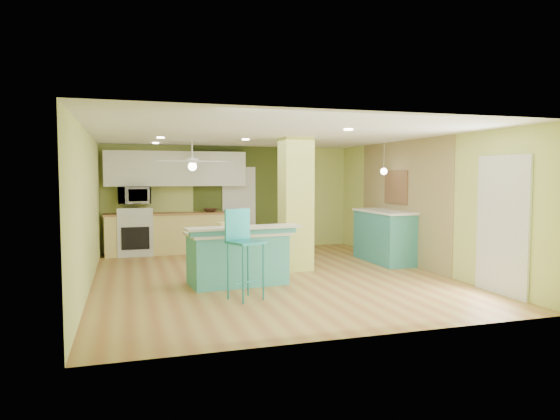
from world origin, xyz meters
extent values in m
cube|color=#9E6737|center=(0.00, 0.00, -0.01)|extent=(6.00, 7.00, 0.01)
cube|color=white|center=(0.00, 0.00, 2.50)|extent=(6.00, 7.00, 0.01)
cube|color=#CBD974|center=(0.00, 3.50, 1.25)|extent=(6.00, 0.01, 2.50)
cube|color=#CBD974|center=(0.00, -3.50, 1.25)|extent=(6.00, 0.01, 2.50)
cube|color=#CBD974|center=(-3.00, 0.00, 1.25)|extent=(0.01, 7.00, 2.50)
cube|color=#CBD974|center=(3.00, 0.00, 1.25)|extent=(0.01, 7.00, 2.50)
cube|color=#8F7C52|center=(2.99, 0.60, 1.25)|extent=(0.02, 3.40, 2.50)
cube|color=#445120|center=(0.20, 3.49, 1.25)|extent=(2.20, 0.02, 2.50)
cube|color=silver|center=(0.20, 3.46, 1.00)|extent=(0.82, 0.05, 2.00)
cube|color=white|center=(2.97, -2.30, 1.05)|extent=(0.04, 1.08, 2.10)
cube|color=#C9D261|center=(0.65, 0.50, 1.25)|extent=(0.55, 0.55, 2.50)
cube|color=#E7D278|center=(-1.30, 3.20, 0.45)|extent=(3.20, 0.60, 0.90)
cube|color=#956033|center=(-1.30, 3.20, 0.92)|extent=(3.25, 0.63, 0.04)
cube|color=silver|center=(-2.25, 3.20, 0.45)|extent=(0.76, 0.64, 0.90)
cube|color=black|center=(-2.25, 2.87, 0.42)|extent=(0.59, 0.02, 0.50)
cube|color=silver|center=(-2.25, 2.90, 0.99)|extent=(0.76, 0.06, 0.18)
cube|color=white|center=(-1.30, 3.32, 1.95)|extent=(3.20, 0.34, 0.80)
imported|color=white|center=(-2.25, 3.20, 1.35)|extent=(0.70, 0.48, 0.39)
cylinder|color=white|center=(-1.10, 2.00, 2.30)|extent=(0.03, 0.03, 0.40)
cylinder|color=white|center=(-1.10, 2.00, 2.10)|extent=(0.24, 0.24, 0.10)
sphere|color=white|center=(-1.10, 2.00, 1.98)|extent=(0.18, 0.18, 0.18)
cylinder|color=silver|center=(2.65, 0.75, 2.19)|extent=(0.01, 0.01, 0.62)
sphere|color=white|center=(2.65, 0.75, 1.88)|extent=(0.14, 0.14, 0.14)
cube|color=brown|center=(2.96, 0.80, 1.55)|extent=(0.03, 0.90, 0.70)
cube|color=teal|center=(-0.68, -0.42, 0.41)|extent=(1.61, 0.91, 0.82)
cube|color=beige|center=(-0.68, -0.42, 0.84)|extent=(1.71, 1.01, 0.05)
cube|color=teal|center=(-0.65, -0.78, 0.92)|extent=(1.75, 0.29, 0.12)
cube|color=beige|center=(-0.65, -0.78, 0.98)|extent=(1.89, 0.55, 0.04)
cylinder|color=teal|center=(-0.88, -1.72, 0.41)|extent=(0.03, 0.03, 0.82)
cylinder|color=teal|center=(-0.55, -1.58, 0.41)|extent=(0.03, 0.03, 0.82)
cylinder|color=teal|center=(-1.03, -1.39, 0.41)|extent=(0.03, 0.03, 0.82)
cylinder|color=teal|center=(-0.70, -1.24, 0.41)|extent=(0.03, 0.03, 0.82)
cube|color=teal|center=(-0.79, -1.48, 0.84)|extent=(0.57, 0.57, 0.03)
cube|color=teal|center=(-0.87, -1.31, 1.08)|extent=(0.41, 0.21, 0.46)
cube|color=teal|center=(2.70, 0.76, 0.51)|extent=(0.66, 1.60, 1.03)
cube|color=white|center=(2.70, 0.76, 1.05)|extent=(0.71, 1.67, 0.05)
imported|color=#3B2518|center=(-0.55, 3.16, 0.98)|extent=(0.40, 0.40, 0.08)
cylinder|color=gold|center=(-0.96, -0.54, 0.96)|extent=(0.14, 0.14, 0.18)
camera|label=1|loc=(-2.41, -8.43, 1.80)|focal=32.00mm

